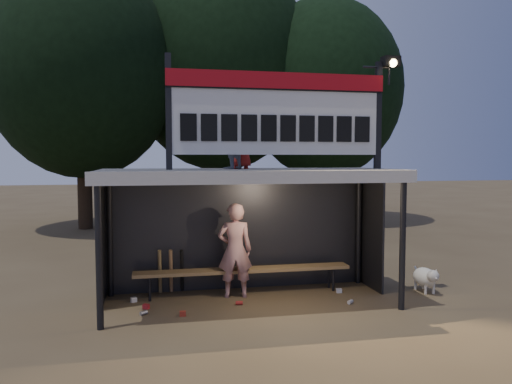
% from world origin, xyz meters
% --- Properties ---
extents(ground, '(80.00, 80.00, 0.00)m').
position_xyz_m(ground, '(0.00, 0.00, 0.00)').
color(ground, brown).
rests_on(ground, ground).
extents(player, '(0.66, 0.47, 1.71)m').
position_xyz_m(player, '(-0.19, 0.40, 0.85)').
color(player, silver).
rests_on(player, ground).
extents(child_a, '(0.62, 0.61, 1.01)m').
position_xyz_m(child_a, '(-0.31, 0.19, 2.82)').
color(child_a, gray).
rests_on(child_a, dugout_shelter).
extents(child_b, '(0.47, 0.31, 0.94)m').
position_xyz_m(child_b, '(-0.07, 0.41, 2.79)').
color(child_b, '#AB211A').
rests_on(child_b, dugout_shelter).
extents(dugout_shelter, '(5.10, 2.08, 2.32)m').
position_xyz_m(dugout_shelter, '(0.00, 0.24, 1.85)').
color(dugout_shelter, '#3F3F41').
rests_on(dugout_shelter, ground).
extents(scoreboard_assembly, '(4.10, 0.27, 1.99)m').
position_xyz_m(scoreboard_assembly, '(0.56, -0.01, 3.32)').
color(scoreboard_assembly, black).
rests_on(scoreboard_assembly, dugout_shelter).
extents(bench, '(4.00, 0.35, 0.48)m').
position_xyz_m(bench, '(0.00, 0.55, 0.43)').
color(bench, olive).
rests_on(bench, ground).
extents(tree_left, '(6.46, 6.46, 9.27)m').
position_xyz_m(tree_left, '(-4.00, 10.00, 5.51)').
color(tree_left, '#312215').
rests_on(tree_left, ground).
extents(tree_mid, '(7.22, 7.22, 10.36)m').
position_xyz_m(tree_mid, '(1.00, 11.50, 6.17)').
color(tree_mid, black).
rests_on(tree_mid, ground).
extents(tree_right, '(6.08, 6.08, 8.72)m').
position_xyz_m(tree_right, '(5.00, 10.50, 5.19)').
color(tree_right, '#322316').
rests_on(tree_right, ground).
extents(dog, '(0.36, 0.81, 0.49)m').
position_xyz_m(dog, '(3.37, -0.00, 0.28)').
color(dog, '#EFE7CF').
rests_on(dog, ground).
extents(bats, '(0.49, 0.33, 0.84)m').
position_xyz_m(bats, '(-1.32, 0.82, 0.43)').
color(bats, olive).
rests_on(bats, ground).
extents(litter, '(3.85, 1.04, 0.08)m').
position_xyz_m(litter, '(-0.51, -0.10, 0.04)').
color(litter, red).
rests_on(litter, ground).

